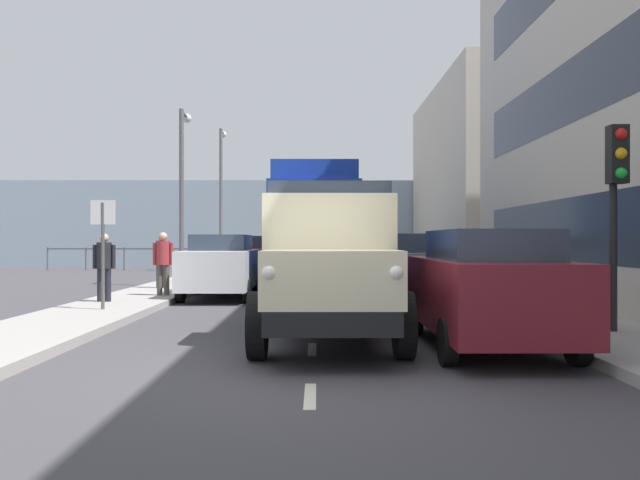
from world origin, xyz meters
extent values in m
plane|color=#423F44|center=(0.00, -9.19, 0.00)|extent=(80.00, 80.00, 0.00)
cube|color=#9E9993|center=(-4.51, -9.19, 0.07)|extent=(2.08, 35.47, 0.15)
cube|color=#9E9993|center=(4.51, -9.19, 0.07)|extent=(2.08, 35.47, 0.15)
cube|color=silver|center=(0.00, 1.13, 0.00)|extent=(0.12, 1.10, 0.01)
cube|color=silver|center=(0.00, -1.67, 0.00)|extent=(0.12, 1.10, 0.01)
cube|color=silver|center=(0.00, -4.10, 0.00)|extent=(0.12, 1.10, 0.01)
cube|color=silver|center=(0.00, -6.75, 0.00)|extent=(0.12, 1.10, 0.01)
cube|color=silver|center=(0.00, -9.20, 0.00)|extent=(0.12, 1.10, 0.01)
cube|color=silver|center=(0.00, -11.59, 0.00)|extent=(0.12, 1.10, 0.01)
cube|color=silver|center=(0.00, -13.90, 0.00)|extent=(0.12, 1.10, 0.01)
cube|color=silver|center=(0.00, -16.80, 0.00)|extent=(0.12, 1.10, 0.01)
cube|color=silver|center=(0.00, -19.38, 0.00)|extent=(0.12, 1.10, 0.01)
cube|color=silver|center=(0.00, -21.59, 0.00)|extent=(0.12, 1.10, 0.01)
cube|color=silver|center=(0.00, -24.30, 0.00)|extent=(0.12, 1.10, 0.01)
cube|color=beige|center=(-9.05, -22.81, 4.35)|extent=(7.01, 13.17, 8.71)
cube|color=#8C9EAD|center=(0.00, -29.92, 2.50)|extent=(80.00, 0.80, 5.00)
cylinder|color=#4C5156|center=(-14.00, -26.32, 0.60)|extent=(0.08, 0.08, 1.20)
cylinder|color=#4C5156|center=(-12.00, -26.32, 0.60)|extent=(0.08, 0.08, 1.20)
cylinder|color=#4C5156|center=(-10.00, -26.32, 0.60)|extent=(0.08, 0.08, 1.20)
cylinder|color=#4C5156|center=(-8.00, -26.32, 0.60)|extent=(0.08, 0.08, 1.20)
cylinder|color=#4C5156|center=(-6.00, -26.32, 0.60)|extent=(0.08, 0.08, 1.20)
cylinder|color=#4C5156|center=(-4.00, -26.32, 0.60)|extent=(0.08, 0.08, 1.20)
cylinder|color=#4C5156|center=(-2.00, -26.32, 0.60)|extent=(0.08, 0.08, 1.20)
cylinder|color=#4C5156|center=(0.00, -26.32, 0.60)|extent=(0.08, 0.08, 1.20)
cylinder|color=#4C5156|center=(2.00, -26.32, 0.60)|extent=(0.08, 0.08, 1.20)
cylinder|color=#4C5156|center=(4.00, -26.32, 0.60)|extent=(0.08, 0.08, 1.20)
cylinder|color=#4C5156|center=(6.00, -26.32, 0.60)|extent=(0.08, 0.08, 1.20)
cylinder|color=#4C5156|center=(8.00, -26.32, 0.60)|extent=(0.08, 0.08, 1.20)
cylinder|color=#4C5156|center=(10.00, -26.32, 0.60)|extent=(0.08, 0.08, 1.20)
cylinder|color=#4C5156|center=(12.00, -26.32, 0.60)|extent=(0.08, 0.08, 1.20)
cylinder|color=#4C5156|center=(14.00, -26.32, 0.60)|extent=(0.08, 0.08, 1.20)
cube|color=#4C5156|center=(0.00, -26.32, 1.12)|extent=(28.00, 0.08, 0.08)
cube|color=black|center=(-0.25, -2.56, 0.60)|extent=(1.64, 5.60, 0.30)
cube|color=beige|center=(-0.25, -0.71, 1.10)|extent=(1.72, 1.90, 0.70)
cube|color=silver|center=(-0.25, 0.18, 1.07)|extent=(1.16, 0.08, 0.56)
sphere|color=white|center=(-0.99, 0.18, 1.20)|extent=(0.20, 0.20, 0.20)
sphere|color=white|center=(0.48, 0.18, 1.20)|extent=(0.20, 0.20, 0.20)
cube|color=beige|center=(-0.25, -2.23, 1.67)|extent=(1.93, 1.34, 1.15)
cube|color=#2D3847|center=(-0.25, -2.23, 2.15)|extent=(1.78, 1.23, 0.56)
cube|color=#2D2319|center=(-0.25, -3.91, 0.83)|extent=(2.10, 2.80, 0.16)
cube|color=black|center=(-1.26, -3.91, 1.15)|extent=(0.08, 2.80, 0.56)
cube|color=black|center=(0.76, -3.91, 1.15)|extent=(0.08, 2.80, 0.56)
cylinder|color=black|center=(-1.22, -0.88, 0.45)|extent=(0.24, 0.90, 0.90)
cylinder|color=black|center=(0.72, -0.88, 0.45)|extent=(0.24, 0.90, 0.90)
cylinder|color=black|center=(-1.22, -4.10, 0.45)|extent=(0.24, 0.90, 0.90)
cylinder|color=black|center=(0.72, -4.10, 0.45)|extent=(0.24, 0.90, 0.90)
cube|color=#193899|center=(0.00, -9.64, 1.82)|extent=(2.40, 2.21, 2.60)
cube|color=#2D3847|center=(0.00, -9.64, 2.39)|extent=(2.20, 2.04, 0.80)
cube|color=#1933B2|center=(0.00, -9.64, 3.22)|extent=(1.75, 0.20, 0.16)
cube|color=#193899|center=(0.00, -13.64, 2.37)|extent=(2.50, 5.95, 3.00)
cube|color=black|center=(0.00, -12.70, 0.70)|extent=(2.00, 8.07, 0.36)
cylinder|color=black|center=(-1.15, -9.73, 0.52)|extent=(0.28, 1.04, 1.04)
cylinder|color=black|center=(1.15, -9.73, 0.52)|extent=(0.28, 1.04, 1.04)
cylinder|color=black|center=(-1.15, -13.34, 0.52)|extent=(0.28, 1.04, 1.04)
cylinder|color=black|center=(1.15, -13.34, 0.52)|extent=(0.28, 1.04, 1.04)
cylinder|color=black|center=(-1.15, -15.46, 0.52)|extent=(0.28, 1.04, 1.04)
cylinder|color=black|center=(1.15, -15.46, 0.52)|extent=(0.28, 1.04, 1.04)
cube|color=maroon|center=(-2.52, -1.76, 0.80)|extent=(1.71, 4.31, 1.00)
cube|color=#2D3847|center=(-2.52, -1.56, 1.51)|extent=(1.41, 2.37, 0.42)
cylinder|color=black|center=(-1.70, -3.09, 0.30)|extent=(0.18, 0.60, 0.60)
cylinder|color=black|center=(-3.33, -3.09, 0.30)|extent=(0.18, 0.60, 0.60)
cylinder|color=black|center=(-1.70, -0.42, 0.30)|extent=(0.18, 0.60, 0.60)
cylinder|color=black|center=(-3.33, -0.42, 0.30)|extent=(0.18, 0.60, 0.60)
cube|color=slate|center=(-2.52, -7.65, 0.80)|extent=(1.76, 3.96, 1.00)
cube|color=#2D3847|center=(-2.52, -7.45, 1.51)|extent=(1.44, 2.18, 0.42)
cylinder|color=black|center=(-1.68, -8.88, 0.30)|extent=(0.18, 0.60, 0.60)
cylinder|color=black|center=(-3.35, -8.88, 0.30)|extent=(0.18, 0.60, 0.60)
cylinder|color=black|center=(-1.68, -6.43, 0.30)|extent=(0.18, 0.60, 0.60)
cylinder|color=black|center=(-3.35, -6.43, 0.30)|extent=(0.18, 0.60, 0.60)
cube|color=#B7BABF|center=(-2.52, -13.25, 0.80)|extent=(1.73, 4.27, 1.00)
cube|color=#2D3847|center=(-2.52, -13.05, 1.51)|extent=(1.42, 2.35, 0.42)
cylinder|color=black|center=(-1.70, -14.58, 0.30)|extent=(0.18, 0.60, 0.60)
cylinder|color=black|center=(-3.34, -14.58, 0.30)|extent=(0.18, 0.60, 0.60)
cylinder|color=black|center=(-1.70, -11.93, 0.30)|extent=(0.18, 0.60, 0.60)
cylinder|color=black|center=(-3.34, -11.93, 0.30)|extent=(0.18, 0.60, 0.60)
cube|color=#1E6670|center=(-2.52, -19.26, 0.80)|extent=(1.82, 4.37, 1.00)
cube|color=#2D3847|center=(-2.52, -19.06, 1.51)|extent=(1.50, 2.40, 0.42)
cylinder|color=black|center=(-1.65, -20.62, 0.30)|extent=(0.18, 0.60, 0.60)
cylinder|color=black|center=(-3.39, -20.62, 0.30)|extent=(0.18, 0.60, 0.60)
cylinder|color=black|center=(-1.65, -17.91, 0.30)|extent=(0.18, 0.60, 0.60)
cylinder|color=black|center=(-3.39, -17.91, 0.30)|extent=(0.18, 0.60, 0.60)
cube|color=white|center=(2.52, -9.83, 0.80)|extent=(1.74, 4.03, 1.00)
cube|color=#2D3847|center=(2.52, -10.03, 1.51)|extent=(1.43, 2.22, 0.42)
cylinder|color=black|center=(1.69, -8.58, 0.30)|extent=(0.18, 0.60, 0.60)
cylinder|color=black|center=(3.35, -8.58, 0.30)|extent=(0.18, 0.60, 0.60)
cylinder|color=black|center=(1.69, -11.08, 0.30)|extent=(0.18, 0.60, 0.60)
cylinder|color=black|center=(3.35, -11.08, 0.30)|extent=(0.18, 0.60, 0.60)
cube|color=#B21E1E|center=(2.52, -14.95, 0.80)|extent=(1.83, 4.25, 1.00)
cube|color=#2D3847|center=(2.52, -15.15, 1.51)|extent=(1.50, 2.33, 0.42)
cylinder|color=black|center=(1.65, -13.63, 0.30)|extent=(0.18, 0.60, 0.60)
cylinder|color=black|center=(3.39, -13.63, 0.30)|extent=(0.18, 0.60, 0.60)
cylinder|color=black|center=(1.65, -16.26, 0.30)|extent=(0.18, 0.60, 0.60)
cylinder|color=black|center=(3.39, -16.26, 0.30)|extent=(0.18, 0.60, 0.60)
cylinder|color=black|center=(4.79, -7.43, 0.53)|extent=(0.14, 0.14, 0.77)
cylinder|color=black|center=(4.97, -7.43, 0.53)|extent=(0.14, 0.14, 0.77)
cylinder|color=black|center=(4.88, -7.43, 1.22)|extent=(0.34, 0.34, 0.61)
cylinder|color=black|center=(4.66, -7.43, 1.19)|extent=(0.09, 0.09, 0.56)
cylinder|color=black|center=(5.10, -7.43, 1.19)|extent=(0.09, 0.09, 0.56)
sphere|color=tan|center=(4.88, -7.43, 1.63)|extent=(0.21, 0.21, 0.21)
cylinder|color=#4C473D|center=(3.82, -9.13, 0.54)|extent=(0.14, 0.14, 0.79)
cylinder|color=#4C473D|center=(4.00, -9.13, 0.54)|extent=(0.14, 0.14, 0.79)
cylinder|color=maroon|center=(3.91, -9.13, 1.25)|extent=(0.34, 0.34, 0.62)
cylinder|color=maroon|center=(3.69, -9.13, 1.22)|extent=(0.09, 0.09, 0.57)
cylinder|color=maroon|center=(4.13, -9.13, 1.22)|extent=(0.09, 0.09, 0.57)
sphere|color=tan|center=(3.91, -9.13, 1.67)|extent=(0.21, 0.21, 0.21)
cylinder|color=#383342|center=(4.49, -11.79, 0.54)|extent=(0.14, 0.14, 0.78)
cylinder|color=#383342|center=(4.67, -11.79, 0.54)|extent=(0.14, 0.14, 0.78)
cylinder|color=#2D4C8C|center=(4.58, -11.79, 1.24)|extent=(0.34, 0.34, 0.62)
cylinder|color=#2D4C8C|center=(4.36, -11.79, 1.21)|extent=(0.09, 0.09, 0.57)
cylinder|color=#2D4C8C|center=(4.80, -11.79, 1.21)|extent=(0.09, 0.09, 0.57)
sphere|color=tan|center=(4.58, -11.79, 1.66)|extent=(0.21, 0.21, 0.21)
cylinder|color=black|center=(-4.71, -2.46, 1.75)|extent=(0.12, 0.12, 3.20)
cube|color=black|center=(-4.71, -2.32, 2.90)|extent=(0.28, 0.24, 0.90)
sphere|color=red|center=(-4.71, -2.20, 3.20)|extent=(0.18, 0.18, 0.18)
sphere|color=orange|center=(-4.71, -2.20, 2.90)|extent=(0.18, 0.18, 0.18)
sphere|color=green|center=(-4.71, -2.20, 2.60)|extent=(0.18, 0.18, 0.18)
cylinder|color=#59595B|center=(4.54, -14.42, 3.09)|extent=(0.16, 0.16, 5.88)
cylinder|color=#59595B|center=(4.54, -14.87, 5.93)|extent=(0.10, 0.90, 0.10)
sphere|color=silver|center=(4.54, -15.32, 5.88)|extent=(0.32, 0.32, 0.32)
cylinder|color=#59595B|center=(4.69, -24.53, 3.62)|extent=(0.16, 0.16, 6.95)
cylinder|color=#59595B|center=(4.69, -24.98, 7.00)|extent=(0.10, 0.90, 0.10)
sphere|color=silver|center=(4.69, -25.43, 6.95)|extent=(0.32, 0.32, 0.32)
cylinder|color=#4C4C4C|center=(4.35, -5.73, 1.25)|extent=(0.07, 0.07, 2.20)
cube|color=silver|center=(4.35, -5.73, 2.15)|extent=(0.50, 0.04, 0.50)
camera|label=1|loc=(-0.07, 7.72, 1.58)|focal=36.62mm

